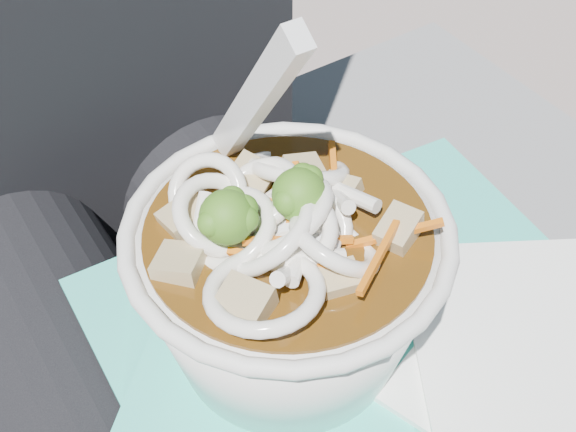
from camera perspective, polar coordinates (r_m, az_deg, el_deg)
person_body at (r=0.56m, az=-7.02°, el=-7.90°), size 0.34×0.94×1.01m
plastic_bag at (r=0.47m, az=5.09°, el=-9.38°), size 0.34×0.37×0.02m
napkins at (r=0.47m, az=17.13°, el=-9.60°), size 0.19×0.20×0.01m
udon_bowl at (r=0.42m, az=-0.12°, el=-4.22°), size 0.20×0.20×0.21m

